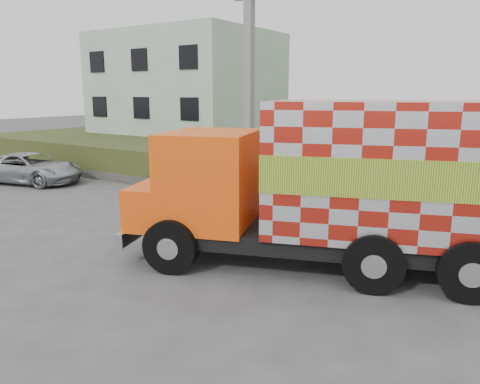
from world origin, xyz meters
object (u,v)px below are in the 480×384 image
Objects in this scene: utility_pole at (249,89)px; cargo_truck at (333,184)px; suv at (30,168)px; pedestrian at (320,137)px; cow at (188,216)px.

utility_pole is 0.90× the size of cargo_truck.
suv is 2.75× the size of pedestrian.
cargo_truck reaches higher than pedestrian.
cargo_truck is at bearing -5.06° from cow.
pedestrian is at bearing 97.15° from cargo_truck.
suv is (-15.16, 2.04, -1.29)m from cargo_truck.
cargo_truck is 15.35m from suv.
pedestrian is (2.30, 1.24, -1.70)m from utility_pole.
utility_pole is 3.12m from pedestrian.
pedestrian is (12.06, 4.04, 1.70)m from suv.
cargo_truck is at bearing -41.87° from utility_pole.
suv is at bearing 152.48° from cargo_truck.
suv is (-9.76, -2.80, -3.41)m from utility_pole.
cargo_truck is 5.12× the size of pedestrian.
pedestrian is at bearing 73.76° from cow.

